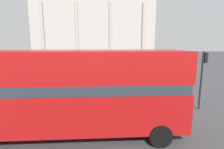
# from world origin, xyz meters

# --- Properties ---
(double_decker_bus) EXTENTS (11.01, 2.69, 4.30)m
(double_decker_bus) POSITION_xyz_m (-1.61, 6.28, 2.39)
(double_decker_bus) COLOR black
(double_decker_bus) RESTS_ON ground_plane
(plaza_building_left) EXTENTS (36.54, 13.47, 19.51)m
(plaza_building_left) POSITION_xyz_m (-2.21, 55.95, 9.76)
(plaza_building_left) COLOR #BCB2A8
(plaza_building_left) RESTS_ON ground_plane
(traffic_light_near) EXTENTS (0.42, 0.24, 4.13)m
(traffic_light_near) POSITION_xyz_m (6.85, 9.44, 2.68)
(traffic_light_near) COLOR black
(traffic_light_near) RESTS_ON ground_plane
(traffic_light_mid) EXTENTS (0.42, 0.24, 3.62)m
(traffic_light_mid) POSITION_xyz_m (5.46, 18.16, 2.38)
(traffic_light_mid) COLOR black
(traffic_light_mid) RESTS_ON ground_plane
(pedestrian_yellow) EXTENTS (0.32, 0.32, 1.72)m
(pedestrian_yellow) POSITION_xyz_m (4.08, 16.36, 0.99)
(pedestrian_yellow) COLOR #282B33
(pedestrian_yellow) RESTS_ON ground_plane
(pedestrian_blue) EXTENTS (0.32, 0.32, 1.67)m
(pedestrian_blue) POSITION_xyz_m (-7.89, 18.60, 0.96)
(pedestrian_blue) COLOR #282B33
(pedestrian_blue) RESTS_ON ground_plane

